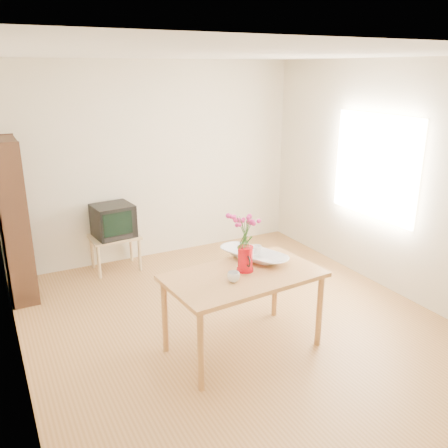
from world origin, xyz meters
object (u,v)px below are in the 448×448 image
pitcher (245,260)px  mug (234,277)px  bowl (254,238)px  television (113,220)px  table (243,282)px

pitcher → mug: size_ratio=2.16×
pitcher → mug: 0.26m
bowl → mug: bearing=-139.6°
television → table: bearing=-83.0°
pitcher → bowl: 0.31m
mug → television: television is taller
pitcher → television: 2.38m
bowl → television: 2.26m
pitcher → mug: pitcher is taller
pitcher → mug: (-0.20, -0.15, -0.06)m
bowl → television: size_ratio=0.90×
mug → pitcher: bearing=170.6°
table → television: 2.41m
table → bowl: (0.26, 0.26, 0.30)m
mug → table: bearing=165.5°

